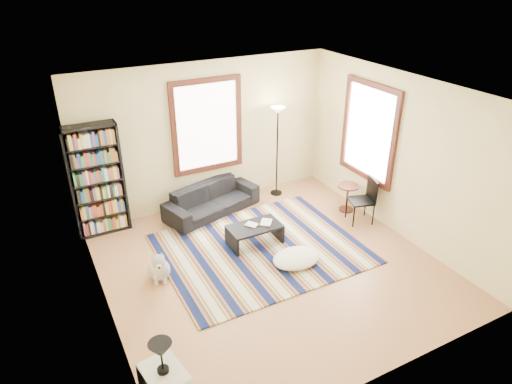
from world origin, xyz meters
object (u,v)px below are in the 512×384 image
folding_chair (361,201)px  bookshelf (97,181)px  floor_lamp (277,152)px  side_table (347,198)px  sofa (212,199)px  coffee_table (255,235)px  dog (158,264)px  floor_cushion (296,258)px

folding_chair → bookshelf: bearing=172.7°
floor_lamp → side_table: bearing=-55.8°
folding_chair → sofa: bearing=161.4°
coffee_table → dog: bearing=-174.8°
floor_lamp → side_table: (0.85, -1.26, -0.66)m
sofa → floor_lamp: floor_lamp is taller
coffee_table → folding_chair: bearing=-6.4°
side_table → dog: bearing=-174.5°
sofa → coffee_table: 1.39m
bookshelf → folding_chair: (4.28, -1.87, -0.57)m
sofa → bookshelf: 2.13m
coffee_table → side_table: 2.15m
bookshelf → coffee_table: (2.19, -1.64, -0.82)m
dog → floor_lamp: bearing=40.3°
sofa → side_table: (2.35, -1.16, -0.00)m
floor_cushion → folding_chair: bearing=18.4°
floor_cushion → side_table: size_ratio=1.47×
bookshelf → floor_lamp: 3.48m
floor_cushion → dog: bearing=162.3°
coffee_table → floor_lamp: size_ratio=0.48×
sofa → side_table: size_ratio=3.46×
bookshelf → coffee_table: bookshelf is taller
coffee_table → folding_chair: size_ratio=1.05×
floor_cushion → floor_lamp: bearing=67.4°
bookshelf → side_table: size_ratio=3.70×
bookshelf → dog: bookshelf is taller
floor_lamp → folding_chair: bearing=-64.8°
bookshelf → floor_cushion: (2.52, -2.46, -0.90)m
coffee_table → side_table: bearing=5.7°
dog → bookshelf: bearing=116.2°
side_table → folding_chair: folding_chair is taller
bookshelf → floor_lamp: bearing=-2.8°
sofa → coffee_table: (0.21, -1.37, -0.09)m
floor_cushion → side_table: bearing=29.7°
floor_cushion → sofa: bearing=103.9°
coffee_table → side_table: side_table is taller
side_table → dog: (-3.87, -0.37, -0.00)m
floor_lamp → folding_chair: floor_lamp is taller
folding_chair → coffee_table: bearing=-170.0°
side_table → floor_cushion: bearing=-150.3°
sofa → floor_cushion: size_ratio=2.36×
sofa → floor_lamp: 1.63m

